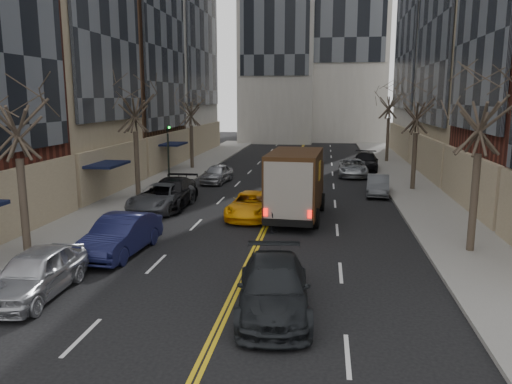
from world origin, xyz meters
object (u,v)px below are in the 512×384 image
(pedestrian, at_px, (274,214))
(taxi, at_px, (251,205))
(ups_truck, at_px, (296,185))
(observer_sedan, at_px, (274,288))

(pedestrian, bearing_deg, taxi, 50.18)
(ups_truck, relative_size, pedestrian, 3.77)
(observer_sedan, xyz_separation_m, pedestrian, (-0.89, 8.83, 0.14))
(ups_truck, height_order, observer_sedan, ups_truck)
(observer_sedan, bearing_deg, pedestrian, 89.97)
(ups_truck, xyz_separation_m, taxi, (-2.34, -0.04, -1.15))
(taxi, bearing_deg, observer_sedan, -76.09)
(observer_sedan, height_order, pedestrian, pedestrian)
(observer_sedan, height_order, taxi, observer_sedan)
(observer_sedan, bearing_deg, taxi, 95.80)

